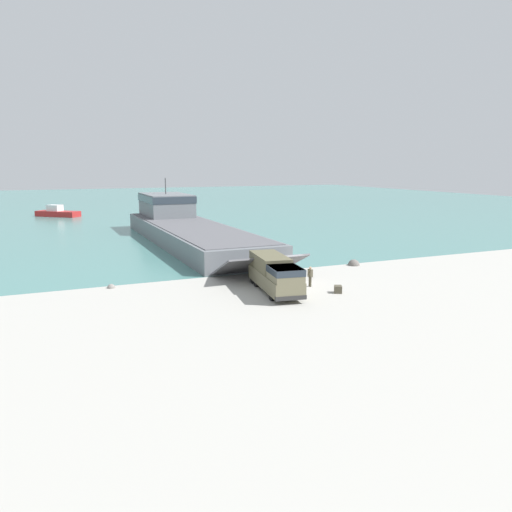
% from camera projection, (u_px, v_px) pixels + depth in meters
% --- Properties ---
extents(ground_plane, '(240.00, 240.00, 0.00)m').
position_uv_depth(ground_plane, '(294.00, 284.00, 42.29)').
color(ground_plane, '#A8A59E').
extents(water_surface, '(240.00, 180.00, 0.01)m').
position_uv_depth(water_surface, '(121.00, 204.00, 128.44)').
color(water_surface, '#477F7A').
rests_on(water_surface, ground_plane).
extents(landing_craft, '(9.05, 43.82, 8.03)m').
position_uv_depth(landing_craft, '(184.00, 225.00, 67.10)').
color(landing_craft, slate).
rests_on(landing_craft, ground_plane).
extents(military_truck, '(3.55, 8.44, 2.74)m').
position_uv_depth(military_truck, '(275.00, 273.00, 39.47)').
color(military_truck, '#6B664C').
rests_on(military_truck, ground_plane).
extents(soldier_on_ramp, '(0.28, 0.46, 1.68)m').
position_uv_depth(soldier_on_ramp, '(310.00, 275.00, 41.26)').
color(soldier_on_ramp, '#4C4738').
rests_on(soldier_on_ramp, ground_plane).
extents(moored_boat_b, '(8.40, 7.89, 2.25)m').
position_uv_depth(moored_boat_b, '(57.00, 213.00, 97.65)').
color(moored_boat_b, '#B22323').
rests_on(moored_boat_b, ground_plane).
extents(cargo_crate, '(0.84, 0.89, 0.58)m').
position_uv_depth(cargo_crate, '(338.00, 289.00, 39.33)').
color(cargo_crate, '#4C4738').
rests_on(cargo_crate, ground_plane).
extents(shoreline_rock_a, '(1.18, 1.18, 1.18)m').
position_uv_depth(shoreline_rock_a, '(354.00, 265.00, 50.21)').
color(shoreline_rock_a, '#66605B').
rests_on(shoreline_rock_a, ground_plane).
extents(shoreline_rock_b, '(0.65, 0.65, 0.65)m').
position_uv_depth(shoreline_rock_b, '(111.00, 288.00, 40.95)').
color(shoreline_rock_b, gray).
rests_on(shoreline_rock_b, ground_plane).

